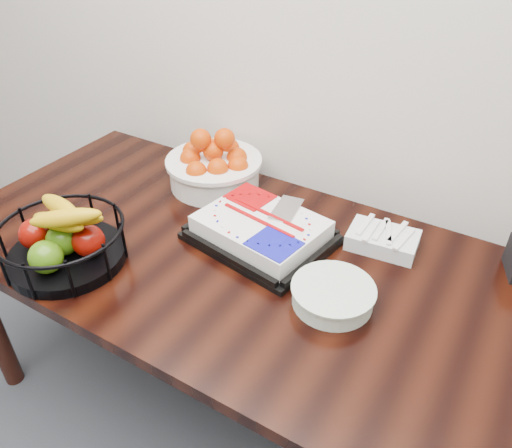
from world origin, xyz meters
The scene contains 6 objects.
table centered at (0.00, 2.00, 0.66)m, with size 1.80×0.90×0.75m.
cake_tray centered at (0.06, 2.09, 0.79)m, with size 0.46×0.38×0.09m.
tangerine_bowl centered at (-0.25, 2.30, 0.84)m, with size 0.34×0.34×0.22m.
fruit_basket centered at (-0.37, 1.71, 0.83)m, with size 0.36×0.36×0.19m.
plate_stack centered at (0.36, 1.95, 0.78)m, with size 0.22×0.22×0.05m.
fork_bag centered at (0.39, 2.25, 0.78)m, with size 0.22×0.15×0.06m.
Camera 1 is at (0.69, 1.03, 1.68)m, focal length 35.00 mm.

